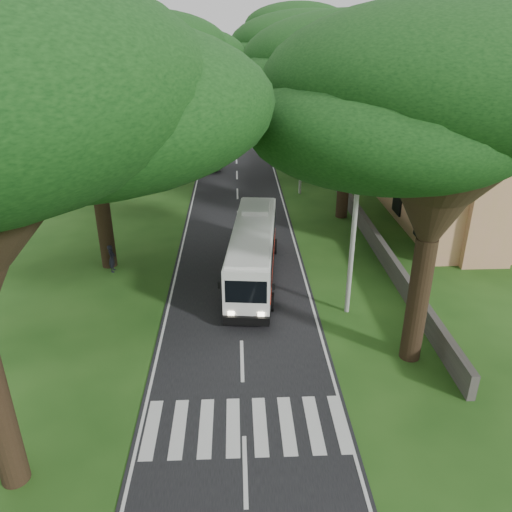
# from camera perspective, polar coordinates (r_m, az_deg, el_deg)

# --- Properties ---
(ground) EXTENTS (140.00, 140.00, 0.00)m
(ground) POSITION_cam_1_polar(r_m,az_deg,el_deg) (21.00, -1.51, -15.15)
(ground) COLOR #1D4614
(ground) RESTS_ON ground
(road) EXTENTS (8.00, 120.00, 0.04)m
(road) POSITION_cam_1_polar(r_m,az_deg,el_deg) (43.23, -2.12, 6.70)
(road) COLOR black
(road) RESTS_ON ground
(crosswalk) EXTENTS (8.00, 3.00, 0.01)m
(crosswalk) POSITION_cam_1_polar(r_m,az_deg,el_deg) (19.51, -1.39, -18.93)
(crosswalk) COLOR silver
(crosswalk) RESTS_ON ground
(property_wall) EXTENTS (0.35, 50.00, 1.20)m
(property_wall) POSITION_cam_1_polar(r_m,az_deg,el_deg) (43.08, 10.02, 7.09)
(property_wall) COLOR #383533
(property_wall) RESTS_ON ground
(church) EXTENTS (14.00, 24.00, 11.60)m
(church) POSITION_cam_1_polar(r_m,az_deg,el_deg) (42.58, 23.13, 11.31)
(church) COLOR tan
(church) RESTS_ON ground
(pole_near) EXTENTS (1.60, 0.24, 8.00)m
(pole_near) POSITION_cam_1_polar(r_m,az_deg,el_deg) (24.62, 11.03, 2.16)
(pole_near) COLOR gray
(pole_near) RESTS_ON ground
(pole_mid) EXTENTS (1.60, 0.24, 8.00)m
(pole_mid) POSITION_cam_1_polar(r_m,az_deg,el_deg) (43.46, 5.22, 12.42)
(pole_mid) COLOR gray
(pole_mid) RESTS_ON ground
(pole_far) EXTENTS (1.60, 0.24, 8.00)m
(pole_far) POSITION_cam_1_polar(r_m,az_deg,el_deg) (63.02, 2.86, 16.37)
(pole_far) COLOR gray
(pole_far) RESTS_ON ground
(tree_l_mida) EXTENTS (15.85, 15.85, 14.31)m
(tree_l_mida) POSITION_cam_1_polar(r_m,az_deg,el_deg) (29.27, -19.00, 18.51)
(tree_l_mida) COLOR black
(tree_l_mida) RESTS_ON ground
(tree_l_midb) EXTENTS (13.98, 13.98, 14.83)m
(tree_l_midb) POSITION_cam_1_polar(r_m,az_deg,el_deg) (46.69, -12.42, 22.19)
(tree_l_midb) COLOR black
(tree_l_midb) RESTS_ON ground
(tree_l_far) EXTENTS (13.28, 13.28, 13.77)m
(tree_l_far) POSITION_cam_1_polar(r_m,az_deg,el_deg) (64.67, -10.64, 22.13)
(tree_l_far) COLOR black
(tree_l_far) RESTS_ON ground
(tree_r_near) EXTENTS (13.43, 13.43, 14.56)m
(tree_r_near) POSITION_cam_1_polar(r_m,az_deg,el_deg) (19.72, 21.45, 17.60)
(tree_r_near) COLOR black
(tree_r_near) RESTS_ON ground
(tree_r_mida) EXTENTS (15.13, 15.13, 14.59)m
(tree_r_mida) POSITION_cam_1_polar(r_m,az_deg,el_deg) (37.05, 11.03, 21.05)
(tree_r_mida) COLOR black
(tree_r_mida) RESTS_ON ground
(tree_r_midb) EXTENTS (16.14, 16.14, 15.04)m
(tree_r_midb) POSITION_cam_1_polar(r_m,az_deg,el_deg) (54.65, 6.09, 22.73)
(tree_r_midb) COLOR black
(tree_r_midb) RESTS_ON ground
(tree_r_far) EXTENTS (14.27, 14.27, 16.37)m
(tree_r_far) POSITION_cam_1_polar(r_m,az_deg,el_deg) (72.59, 4.86, 24.58)
(tree_r_far) COLOR black
(tree_r_far) RESTS_ON ground
(coach_bus) EXTENTS (3.41, 11.13, 3.23)m
(coach_bus) POSITION_cam_1_polar(r_m,az_deg,el_deg) (28.66, -0.31, 0.66)
(coach_bus) COLOR white
(coach_bus) RESTS_ON ground
(distant_car_a) EXTENTS (1.90, 4.17, 1.39)m
(distant_car_a) POSITION_cam_1_polar(r_m,az_deg,el_deg) (52.50, -4.96, 10.73)
(distant_car_a) COLOR #9A9B9F
(distant_car_a) RESTS_ON road
(distant_car_b) EXTENTS (1.49, 3.82, 1.24)m
(distant_car_b) POSITION_cam_1_polar(r_m,az_deg,el_deg) (70.94, -4.84, 14.39)
(distant_car_b) COLOR navy
(distant_car_b) RESTS_ON road
(distant_car_c) EXTENTS (3.33, 5.52, 1.50)m
(distant_car_c) POSITION_cam_1_polar(r_m,az_deg,el_deg) (73.85, 0.05, 14.99)
(distant_car_c) COLOR maroon
(distant_car_c) RESTS_ON road
(pedestrian) EXTENTS (0.42, 0.63, 1.70)m
(pedestrian) POSITION_cam_1_polar(r_m,az_deg,el_deg) (30.98, -16.14, -0.26)
(pedestrian) COLOR black
(pedestrian) RESTS_ON ground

